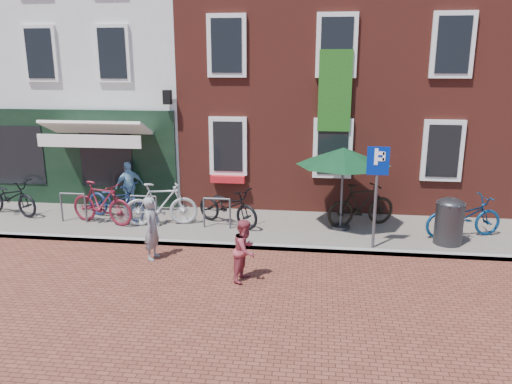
# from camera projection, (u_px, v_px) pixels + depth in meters

# --- Properties ---
(ground) EXTENTS (80.00, 80.00, 0.00)m
(ground) POSITION_uv_depth(u_px,v_px,m) (187.00, 246.00, 12.23)
(ground) COLOR brown
(sidewalk) EXTENTS (24.00, 3.00, 0.10)m
(sidewalk) POSITION_uv_depth(u_px,v_px,m) (238.00, 227.00, 13.53)
(sidewalk) COLOR slate
(sidewalk) RESTS_ON ground
(building_stucco) EXTENTS (8.00, 8.00, 9.00)m
(building_stucco) POSITION_uv_depth(u_px,v_px,m) (100.00, 58.00, 18.41)
(building_stucco) COLOR silver
(building_stucco) RESTS_ON ground
(building_brick_mid) EXTENTS (6.00, 8.00, 10.00)m
(building_brick_mid) POSITION_uv_depth(u_px,v_px,m) (290.00, 43.00, 17.42)
(building_brick_mid) COLOR maroon
(building_brick_mid) RESTS_ON ground
(building_brick_right) EXTENTS (6.00, 8.00, 10.00)m
(building_brick_right) POSITION_uv_depth(u_px,v_px,m) (470.00, 42.00, 16.69)
(building_brick_right) COLOR maroon
(building_brick_right) RESTS_ON ground
(litter_bin) EXTENTS (0.66, 0.66, 1.22)m
(litter_bin) POSITION_uv_depth(u_px,v_px,m) (449.00, 219.00, 11.99)
(litter_bin) COLOR #303032
(litter_bin) RESTS_ON sidewalk
(parking_sign) EXTENTS (0.50, 0.08, 2.43)m
(parking_sign) POSITION_uv_depth(u_px,v_px,m) (377.00, 180.00, 11.46)
(parking_sign) COLOR #4C4C4F
(parking_sign) RESTS_ON sidewalk
(parasol) EXTENTS (2.42, 2.42, 2.26)m
(parasol) POSITION_uv_depth(u_px,v_px,m) (344.00, 153.00, 12.76)
(parasol) COLOR #4C4C4F
(parasol) RESTS_ON sidewalk
(woman) EXTENTS (0.40, 0.56, 1.45)m
(woman) POSITION_uv_depth(u_px,v_px,m) (152.00, 228.00, 11.32)
(woman) COLOR gray
(woman) RESTS_ON ground
(boy) EXTENTS (0.65, 0.74, 1.30)m
(boy) POSITION_uv_depth(u_px,v_px,m) (245.00, 250.00, 10.22)
(boy) COLOR #A03A45
(boy) RESTS_ON ground
(cafe_person) EXTENTS (0.86, 0.83, 1.44)m
(cafe_person) POSITION_uv_depth(u_px,v_px,m) (129.00, 186.00, 14.81)
(cafe_person) COLOR #8CBFE0
(cafe_person) RESTS_ON sidewalk
(bicycle_0) EXTENTS (2.12, 1.28, 1.05)m
(bicycle_0) POSITION_uv_depth(u_px,v_px,m) (10.00, 197.00, 14.32)
(bicycle_0) COLOR black
(bicycle_0) RESTS_ON sidewalk
(bicycle_1) EXTENTS (2.02, 1.04, 1.17)m
(bicycle_1) POSITION_uv_depth(u_px,v_px,m) (102.00, 203.00, 13.49)
(bicycle_1) COLOR maroon
(bicycle_1) RESTS_ON sidewalk
(bicycle_2) EXTENTS (2.12, 1.34, 1.05)m
(bicycle_2) POSITION_uv_depth(u_px,v_px,m) (116.00, 200.00, 13.96)
(bicycle_2) COLOR navy
(bicycle_2) RESTS_ON sidewalk
(bicycle_3) EXTENTS (2.02, 1.02, 1.17)m
(bicycle_3) POSITION_uv_depth(u_px,v_px,m) (161.00, 204.00, 13.37)
(bicycle_3) COLOR #A9AAAC
(bicycle_3) RESTS_ON sidewalk
(bicycle_4) EXTENTS (2.09, 1.60, 1.05)m
(bicycle_4) POSITION_uv_depth(u_px,v_px,m) (228.00, 206.00, 13.41)
(bicycle_4) COLOR black
(bicycle_4) RESTS_ON sidewalk
(bicycle_5) EXTENTS (2.00, 1.29, 1.17)m
(bicycle_5) POSITION_uv_depth(u_px,v_px,m) (361.00, 205.00, 13.31)
(bicycle_5) COLOR black
(bicycle_5) RESTS_ON sidewalk
(bicycle_6) EXTENTS (2.12, 1.24, 1.05)m
(bicycle_6) POSITION_uv_depth(u_px,v_px,m) (463.00, 216.00, 12.51)
(bicycle_6) COLOR navy
(bicycle_6) RESTS_ON sidewalk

